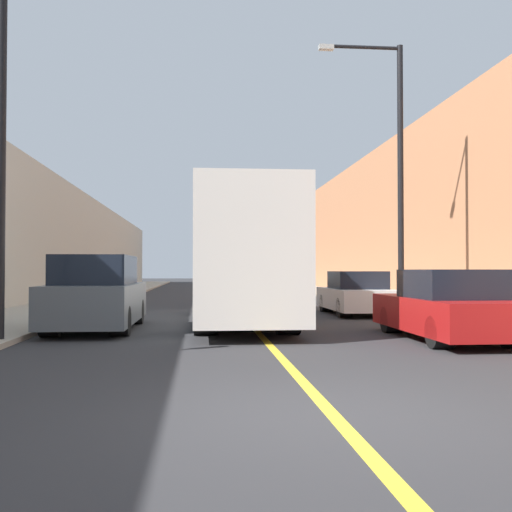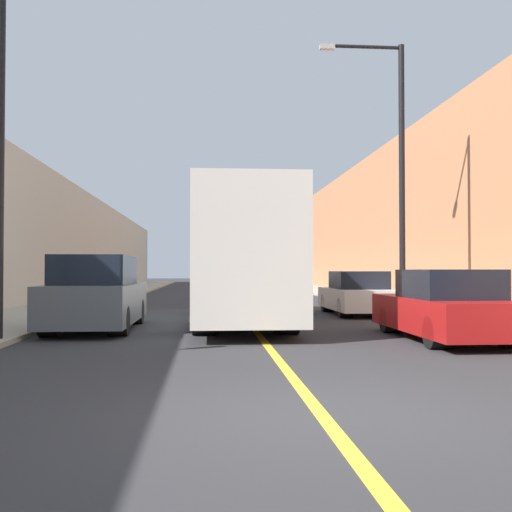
{
  "view_description": "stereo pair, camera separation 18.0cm",
  "coord_description": "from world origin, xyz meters",
  "px_view_note": "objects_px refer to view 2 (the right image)",
  "views": [
    {
      "loc": [
        -1.35,
        -6.06,
        1.49
      ],
      "look_at": [
        0.19,
        10.81,
        1.88
      ],
      "focal_mm": 42.0,
      "sensor_mm": 36.0,
      "label": 1
    },
    {
      "loc": [
        -1.17,
        -6.07,
        1.49
      ],
      "look_at": [
        0.19,
        10.81,
        1.88
      ],
      "focal_mm": 42.0,
      "sensor_mm": 36.0,
      "label": 2
    }
  ],
  "objects_px": {
    "bus": "(238,257)",
    "street_lamp_left": "(12,100)",
    "car_right_near": "(446,308)",
    "street_lamp_right": "(395,160)",
    "parked_suv_left": "(96,295)",
    "car_right_mid": "(357,295)"
  },
  "relations": [
    {
      "from": "street_lamp_left",
      "to": "street_lamp_right",
      "type": "xyz_separation_m",
      "value": [
        10.25,
        7.28,
        0.28
      ]
    },
    {
      "from": "car_right_near",
      "to": "street_lamp_right",
      "type": "relative_size",
      "value": 0.52
    },
    {
      "from": "street_lamp_left",
      "to": "street_lamp_right",
      "type": "height_order",
      "value": "street_lamp_right"
    },
    {
      "from": "bus",
      "to": "street_lamp_right",
      "type": "xyz_separation_m",
      "value": [
        5.43,
        2.62,
        3.35
      ]
    },
    {
      "from": "car_right_near",
      "to": "parked_suv_left",
      "type": "bearing_deg",
      "value": 160.51
    },
    {
      "from": "bus",
      "to": "car_right_near",
      "type": "relative_size",
      "value": 2.27
    },
    {
      "from": "bus",
      "to": "car_right_mid",
      "type": "distance_m",
      "value": 5.01
    },
    {
      "from": "car_right_mid",
      "to": "street_lamp_left",
      "type": "bearing_deg",
      "value": -140.87
    },
    {
      "from": "parked_suv_left",
      "to": "street_lamp_left",
      "type": "relative_size",
      "value": 0.58
    },
    {
      "from": "bus",
      "to": "car_right_mid",
      "type": "height_order",
      "value": "bus"
    },
    {
      "from": "car_right_near",
      "to": "street_lamp_left",
      "type": "relative_size",
      "value": 0.55
    },
    {
      "from": "parked_suv_left",
      "to": "street_lamp_left",
      "type": "xyz_separation_m",
      "value": [
        -1.2,
        -2.75,
        4.07
      ]
    },
    {
      "from": "car_right_near",
      "to": "street_lamp_left",
      "type": "bearing_deg",
      "value": 179.96
    },
    {
      "from": "bus",
      "to": "street_lamp_left",
      "type": "distance_m",
      "value": 7.38
    },
    {
      "from": "car_right_near",
      "to": "street_lamp_left",
      "type": "xyz_separation_m",
      "value": [
        -8.99,
        0.01,
        4.25
      ]
    },
    {
      "from": "parked_suv_left",
      "to": "street_lamp_right",
      "type": "bearing_deg",
      "value": 26.58
    },
    {
      "from": "parked_suv_left",
      "to": "bus",
      "type": "bearing_deg",
      "value": 27.85
    },
    {
      "from": "parked_suv_left",
      "to": "car_right_mid",
      "type": "xyz_separation_m",
      "value": [
        7.73,
        4.51,
        -0.2
      ]
    },
    {
      "from": "car_right_mid",
      "to": "bus",
      "type": "bearing_deg",
      "value": -147.69
    },
    {
      "from": "parked_suv_left",
      "to": "street_lamp_right",
      "type": "distance_m",
      "value": 11.02
    },
    {
      "from": "bus",
      "to": "car_right_near",
      "type": "xyz_separation_m",
      "value": [
        4.17,
        -4.67,
        -1.18
      ]
    },
    {
      "from": "bus",
      "to": "parked_suv_left",
      "type": "xyz_separation_m",
      "value": [
        -3.62,
        -1.91,
        -1.01
      ]
    }
  ]
}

